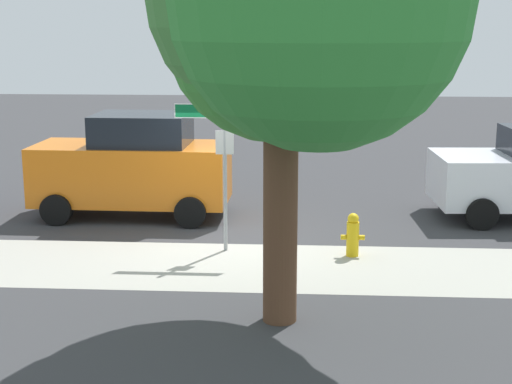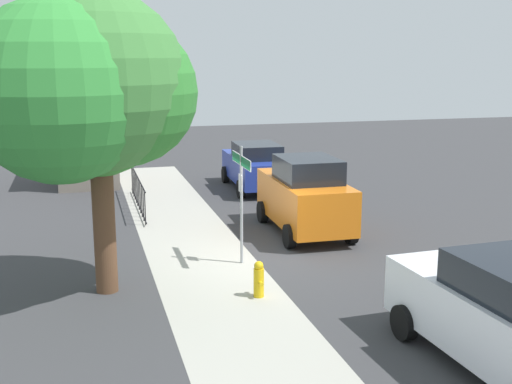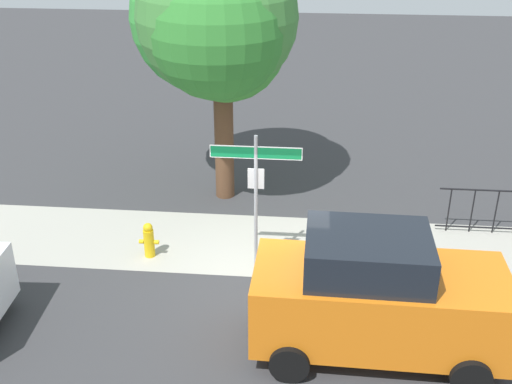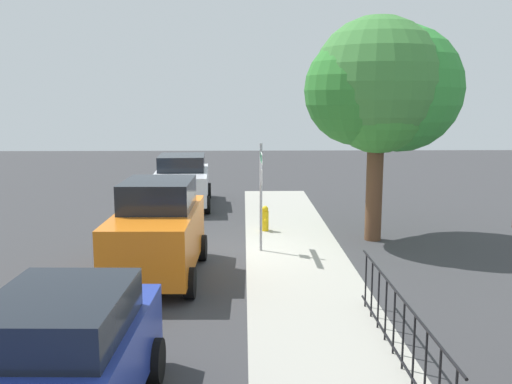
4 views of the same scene
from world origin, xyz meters
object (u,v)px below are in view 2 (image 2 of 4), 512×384
object	(u,v)px
shade_tree	(91,91)
utility_shed	(87,146)
car_blue	(256,166)
fire_hydrant	(259,279)
street_sign	(241,181)
car_orange	(305,196)

from	to	relation	value
shade_tree	utility_shed	world-z (taller)	shade_tree
car_blue	utility_shed	size ratio (longest dim) A/B	1.26
fire_hydrant	utility_shed	bearing A→B (deg)	13.52
street_sign	shade_tree	distance (m)	4.24
street_sign	fire_hydrant	xyz separation A→B (m)	(-2.27, 0.20, -1.66)
car_blue	street_sign	bearing A→B (deg)	164.30
street_sign	car_blue	size ratio (longest dim) A/B	0.67
street_sign	utility_shed	world-z (taller)	utility_shed
street_sign	shade_tree	xyz separation A→B (m)	(-1.25, 3.39, 2.22)
fire_hydrant	shade_tree	bearing A→B (deg)	72.27
car_orange	fire_hydrant	world-z (taller)	car_orange
car_orange	utility_shed	distance (m)	10.58
car_orange	utility_shed	bearing A→B (deg)	34.27
street_sign	utility_shed	size ratio (longest dim) A/B	0.84
utility_shed	fire_hydrant	world-z (taller)	utility_shed
street_sign	car_orange	distance (m)	3.38
street_sign	car_orange	bearing A→B (deg)	-47.61
car_orange	fire_hydrant	xyz separation A→B (m)	(-4.46, 2.59, -0.69)
fire_hydrant	car_blue	bearing A→B (deg)	-14.90
car_blue	fire_hydrant	xyz separation A→B (m)	(-10.67, 2.84, -0.50)
street_sign	shade_tree	world-z (taller)	shade_tree
fire_hydrant	street_sign	bearing A→B (deg)	-5.00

